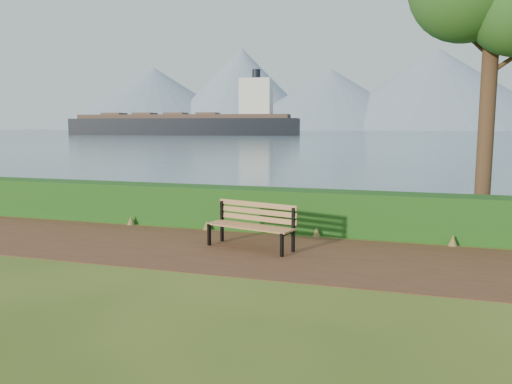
% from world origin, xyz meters
% --- Properties ---
extents(ground, '(140.00, 140.00, 0.00)m').
position_xyz_m(ground, '(0.00, 0.00, 0.00)').
color(ground, '#3B5217').
rests_on(ground, ground).
extents(path, '(40.00, 3.40, 0.01)m').
position_xyz_m(path, '(0.00, 0.30, 0.01)').
color(path, '#51301C').
rests_on(path, ground).
extents(hedge, '(32.00, 0.85, 1.00)m').
position_xyz_m(hedge, '(0.00, 2.60, 0.50)').
color(hedge, '#174614').
rests_on(hedge, ground).
extents(water, '(700.00, 510.00, 0.00)m').
position_xyz_m(water, '(0.00, 260.00, 0.01)').
color(water, slate).
rests_on(water, ground).
extents(mountains, '(585.00, 190.00, 70.00)m').
position_xyz_m(mountains, '(-9.17, 406.05, 27.70)').
color(mountains, gray).
rests_on(mountains, ground).
extents(bench, '(1.96, 1.01, 0.94)m').
position_xyz_m(bench, '(0.52, 0.65, 0.54)').
color(bench, black).
rests_on(bench, ground).
extents(cargo_ship, '(69.78, 20.28, 20.93)m').
position_xyz_m(cargo_ship, '(-59.58, 129.00, 3.12)').
color(cargo_ship, black).
rests_on(cargo_ship, ground).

